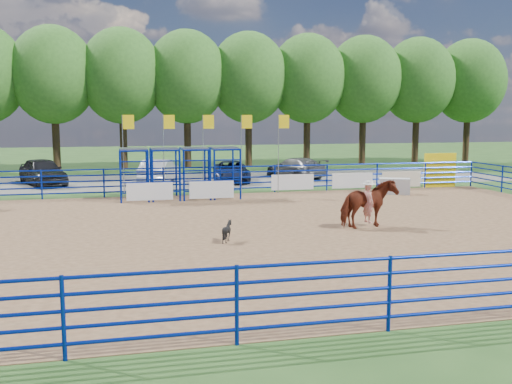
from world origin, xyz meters
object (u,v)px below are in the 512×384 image
calf (227,231)px  car_a (43,172)px  car_b (159,171)px  car_d (295,168)px  car_c (231,171)px  horse_and_rider (368,202)px  announcer_table (394,186)px

calf → car_a: bearing=3.6°
car_b → car_d: 9.11m
calf → car_b: (-1.22, 17.22, 0.38)m
car_c → horse_and_rider: bearing=-75.7°
announcer_table → car_c: (-7.41, 7.64, 0.22)m
car_b → car_c: 4.52m
horse_and_rider → calf: (-5.51, -1.15, -0.61)m
car_a → horse_and_rider: bearing=-73.5°
horse_and_rider → car_c: (-2.22, 15.90, -0.33)m
announcer_table → car_d: (-2.86, 8.70, 0.26)m
calf → car_c: (3.29, 17.04, 0.28)m
car_c → car_d: bearing=19.4°
horse_and_rider → car_c: horse_and_rider is taller
announcer_table → car_b: bearing=146.8°
car_b → car_a: bearing=11.9°
car_a → car_c: 11.40m
calf → car_c: size_ratio=0.15×
announcer_table → car_d: bearing=108.2°
calf → car_d: bearing=-44.2°
car_d → calf: bearing=44.7°
car_b → announcer_table: bearing=163.6°
calf → car_a: car_a is taller
horse_and_rider → car_d: size_ratio=0.52×
car_a → car_d: (15.93, 0.28, -0.13)m
announcer_table → horse_and_rider: 9.76m
car_a → announcer_table: bearing=-46.8°
car_a → calf: bearing=-88.3°
horse_and_rider → car_a: 21.52m
horse_and_rider → calf: size_ratio=3.51×
car_a → car_d: 15.93m
calf → car_a: 19.58m
car_a → car_c: (11.38, -0.78, -0.17)m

